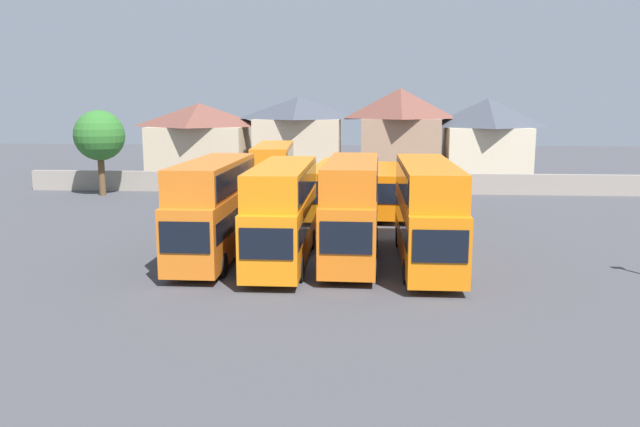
# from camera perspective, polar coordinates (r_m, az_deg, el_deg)

# --- Properties ---
(ground) EXTENTS (140.00, 140.00, 0.00)m
(ground) POSITION_cam_1_polar(r_m,az_deg,el_deg) (49.98, 1.26, 0.75)
(ground) COLOR #424247
(depot_boundary_wall) EXTENTS (56.00, 0.50, 1.80)m
(depot_boundary_wall) POSITION_cam_1_polar(r_m,az_deg,el_deg) (56.68, 1.62, 2.76)
(depot_boundary_wall) COLOR gray
(depot_boundary_wall) RESTS_ON ground
(bus_1) EXTENTS (2.63, 10.29, 5.07)m
(bus_1) POSITION_cam_1_polar(r_m,az_deg,el_deg) (32.81, -9.49, 0.79)
(bus_1) COLOR orange
(bus_1) RESTS_ON ground
(bus_2) EXTENTS (2.70, 10.73, 4.93)m
(bus_2) POSITION_cam_1_polar(r_m,az_deg,el_deg) (31.74, -3.35, 0.48)
(bus_2) COLOR orange
(bus_2) RESTS_ON ground
(bus_3) EXTENTS (2.79, 10.33, 5.12)m
(bus_3) POSITION_cam_1_polar(r_m,az_deg,el_deg) (32.13, 2.85, 0.77)
(bus_3) COLOR orange
(bus_3) RESTS_ON ground
(bus_4) EXTENTS (2.67, 11.81, 5.02)m
(bus_4) POSITION_cam_1_polar(r_m,az_deg,el_deg) (32.02, 9.53, 0.53)
(bus_4) COLOR orange
(bus_4) RESTS_ON ground
(bus_5) EXTENTS (3.25, 10.57, 4.93)m
(bus_5) POSITION_cam_1_polar(r_m,az_deg,el_deg) (46.69, -4.19, 3.51)
(bus_5) COLOR orange
(bus_5) RESTS_ON ground
(bus_6) EXTENTS (3.04, 12.13, 3.50)m
(bus_6) POSITION_cam_1_polar(r_m,az_deg,el_deg) (46.45, 1.19, 2.54)
(bus_6) COLOR orange
(bus_6) RESTS_ON ground
(bus_7) EXTENTS (3.01, 10.60, 3.28)m
(bus_7) POSITION_cam_1_polar(r_m,az_deg,el_deg) (46.39, 5.54, 2.33)
(bus_7) COLOR orange
(bus_7) RESTS_ON ground
(house_terrace_left) EXTENTS (10.13, 7.76, 7.86)m
(house_terrace_left) POSITION_cam_1_polar(r_m,az_deg,el_deg) (68.20, -10.67, 6.43)
(house_terrace_left) COLOR #C6B293
(house_terrace_left) RESTS_ON ground
(house_terrace_centre) EXTENTS (9.04, 6.62, 8.47)m
(house_terrace_centre) POSITION_cam_1_polar(r_m,az_deg,el_deg) (66.27, -1.96, 6.77)
(house_terrace_centre) COLOR #C6B293
(house_terrace_centre) RESTS_ON ground
(house_terrace_right) EXTENTS (8.02, 6.41, 9.33)m
(house_terrace_right) POSITION_cam_1_polar(r_m,az_deg,el_deg) (64.96, 7.11, 7.03)
(house_terrace_right) COLOR #9E7A60
(house_terrace_right) RESTS_ON ground
(house_terrace_far_right) EXTENTS (8.47, 6.45, 8.33)m
(house_terrace_far_right) POSITION_cam_1_polar(r_m,az_deg,el_deg) (66.18, 14.64, 6.39)
(house_terrace_far_right) COLOR beige
(house_terrace_far_right) RESTS_ON ground
(tree_left_of_lot) EXTENTS (4.28, 4.28, 7.30)m
(tree_left_of_lot) POSITION_cam_1_polar(r_m,az_deg,el_deg) (57.91, -19.09, 6.56)
(tree_left_of_lot) COLOR brown
(tree_left_of_lot) RESTS_ON ground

